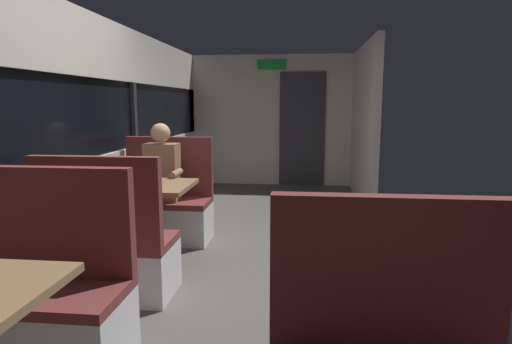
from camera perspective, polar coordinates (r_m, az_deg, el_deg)
ground_plane at (r=3.87m, az=-2.53°, el=-13.28°), size 3.30×9.20×0.02m
carriage_window_panel_left at (r=4.07m, az=-23.32°, el=3.37°), size 0.09×8.48×2.30m
carriage_end_bulkhead at (r=7.75m, az=2.47°, el=6.70°), size 2.90×0.11×2.30m
carriage_aisle_panel_right at (r=6.61m, az=14.01°, el=6.13°), size 0.08×2.40×2.30m
bench_near_window_facing_entry at (r=2.82m, az=-26.28°, el=-15.62°), size 0.95×0.50×1.10m
dining_table_mid_window at (r=4.04m, az=-14.92°, el=-2.95°), size 0.90×0.70×0.74m
bench_mid_window_facing_end at (r=3.51m, az=-18.83°, el=-10.28°), size 0.95×0.50×1.10m
bench_mid_window_facing_entry at (r=4.76m, az=-11.77°, el=-4.89°), size 0.95×0.50×1.10m
seated_passenger at (r=4.64m, az=-12.13°, el=-2.60°), size 0.47×0.55×1.26m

